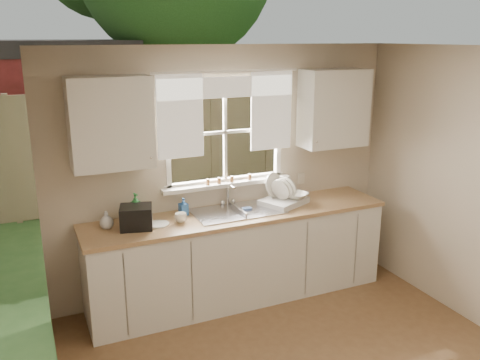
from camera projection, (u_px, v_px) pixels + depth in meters
name	position (u px, v px, depth m)	size (l,w,h in m)	color
room_walls	(346.00, 247.00, 3.34)	(3.62, 4.02, 2.50)	beige
ceiling	(351.00, 49.00, 3.05)	(3.60, 4.00, 0.02)	silver
window	(226.00, 149.00, 5.09)	(1.38, 0.16, 1.06)	white
curtains	(227.00, 105.00, 4.92)	(1.50, 0.03, 0.81)	white
base_cabinets	(239.00, 257.00, 5.09)	(3.00, 0.62, 0.87)	silver
countertop	(239.00, 215.00, 4.97)	(3.04, 0.65, 0.04)	#A98154
upper_cabinet_left	(110.00, 123.00, 4.38)	(0.70, 0.33, 0.80)	silver
upper_cabinet_right	(334.00, 108.00, 5.28)	(0.70, 0.33, 0.80)	silver
wall_outlet	(301.00, 178.00, 5.53)	(0.08, 0.01, 0.12)	beige
sill_jars	(227.00, 180.00, 5.11)	(0.50, 0.04, 0.06)	brown
sink	(237.00, 219.00, 5.01)	(0.88, 0.52, 0.40)	#B7B7BC
dish_rack	(283.00, 198.00, 5.20)	(0.56, 0.50, 0.31)	silver
bowl	(296.00, 196.00, 5.20)	(0.23, 0.23, 0.06)	silver
soap_bottle_a	(136.00, 208.00, 4.65)	(0.11, 0.11, 0.29)	green
soap_bottle_b	(183.00, 207.00, 4.87)	(0.08, 0.08, 0.17)	#2E64B0
soap_bottle_c	(106.00, 220.00, 4.54)	(0.12, 0.12, 0.16)	beige
saucer	(158.00, 224.00, 4.64)	(0.21, 0.21, 0.01)	white
cup	(181.00, 218.00, 4.70)	(0.11, 0.11, 0.09)	white
black_appliance	(136.00, 217.00, 4.54)	(0.28, 0.24, 0.21)	black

